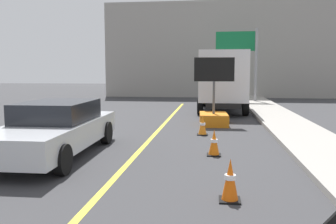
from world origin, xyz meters
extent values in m
cube|color=yellow|center=(0.00, 6.00, 0.00)|extent=(0.14, 36.00, 0.01)
cube|color=orange|center=(2.01, 14.97, 0.23)|extent=(1.19, 1.85, 0.45)
cylinder|color=#4C4C4C|center=(2.01, 14.97, 1.10)|extent=(0.10, 0.10, 1.30)
cube|color=black|center=(2.01, 14.97, 2.23)|extent=(1.60, 0.16, 0.95)
sphere|color=yellow|center=(2.55, 15.05, 2.23)|extent=(0.09, 0.09, 0.09)
sphere|color=yellow|center=(2.25, 15.04, 2.23)|extent=(0.09, 0.09, 0.09)
sphere|color=yellow|center=(1.95, 15.02, 2.23)|extent=(0.09, 0.09, 0.09)
sphere|color=yellow|center=(1.65, 15.01, 2.23)|extent=(0.09, 0.09, 0.09)
sphere|color=yellow|center=(1.48, 15.00, 2.41)|extent=(0.09, 0.09, 0.09)
sphere|color=yellow|center=(1.48, 15.00, 2.04)|extent=(0.09, 0.09, 0.09)
cube|color=black|center=(2.47, 20.21, 0.57)|extent=(1.66, 6.80, 0.25)
cube|color=silver|center=(2.49, 22.66, 1.65)|extent=(2.31, 1.92, 1.90)
cube|color=silver|center=(2.47, 19.18, 1.91)|extent=(2.33, 4.64, 2.43)
cylinder|color=black|center=(1.39, 22.53, 0.45)|extent=(0.29, 0.90, 0.90)
cylinder|color=black|center=(3.59, 22.51, 0.45)|extent=(0.29, 0.90, 0.90)
cylinder|color=black|center=(1.36, 18.18, 0.45)|extent=(0.29, 0.90, 0.90)
cylinder|color=black|center=(3.56, 18.17, 0.45)|extent=(0.29, 0.90, 0.90)
cube|color=silver|center=(-2.04, 9.05, 0.58)|extent=(1.92, 5.02, 0.60)
cube|color=black|center=(-2.05, 9.30, 1.13)|extent=(1.66, 2.27, 0.50)
cylinder|color=black|center=(-1.13, 7.42, 0.33)|extent=(0.23, 0.66, 0.66)
cylinder|color=black|center=(-1.19, 10.71, 0.33)|extent=(0.23, 0.66, 0.66)
cylinder|color=black|center=(-2.95, 10.68, 0.33)|extent=(0.23, 0.66, 0.66)
cylinder|color=gray|center=(4.82, 25.30, 2.50)|extent=(0.18, 0.18, 5.00)
cube|color=#0F6033|center=(3.42, 25.35, 4.15)|extent=(2.60, 0.15, 1.30)
cube|color=white|center=(3.42, 25.39, 4.15)|extent=(1.82, 0.07, 0.18)
cube|color=gray|center=(2.58, 33.90, 3.87)|extent=(19.17, 8.01, 7.75)
cube|color=black|center=(2.27, 6.33, 0.01)|extent=(0.36, 0.36, 0.03)
cone|color=#EA5B0C|center=(2.27, 6.33, 0.38)|extent=(0.28, 0.28, 0.69)
cylinder|color=white|center=(2.27, 6.33, 0.41)|extent=(0.19, 0.19, 0.08)
cube|color=black|center=(2.01, 9.59, 0.01)|extent=(0.36, 0.36, 0.03)
cone|color=orange|center=(2.01, 9.59, 0.35)|extent=(0.28, 0.28, 0.64)
cylinder|color=white|center=(2.01, 9.59, 0.38)|extent=(0.19, 0.19, 0.08)
cube|color=black|center=(1.63, 12.54, 0.01)|extent=(0.36, 0.36, 0.03)
cone|color=orange|center=(1.63, 12.54, 0.34)|extent=(0.28, 0.28, 0.63)
cylinder|color=white|center=(1.63, 12.54, 0.38)|extent=(0.19, 0.19, 0.08)
camera|label=1|loc=(1.96, 0.44, 2.17)|focal=38.41mm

